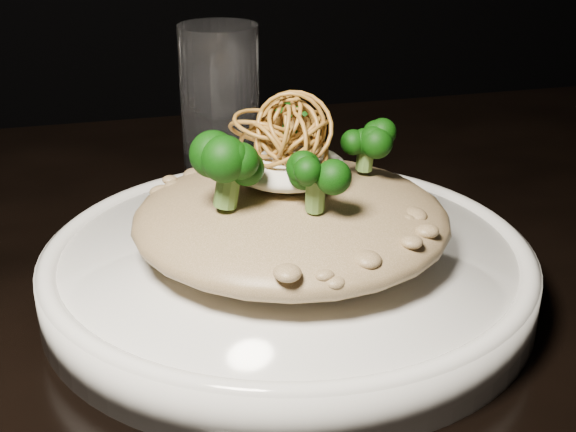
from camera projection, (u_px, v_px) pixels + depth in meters
The scene contains 7 objects.
table at pixel (313, 382), 0.57m from camera, with size 1.10×0.80×0.75m.
plate at pixel (288, 272), 0.51m from camera, with size 0.31×0.31×0.03m, color white.
risotto at pixel (291, 218), 0.50m from camera, with size 0.20×0.20×0.04m, color brown.
broccoli at pixel (295, 142), 0.48m from camera, with size 0.16×0.16×0.06m, color black, non-canonical shape.
cheese at pixel (288, 167), 0.49m from camera, with size 0.07×0.07×0.02m, color silver.
shallots at pixel (287, 123), 0.48m from camera, with size 0.06×0.06×0.04m, color brown, non-canonical shape.
drinking_glass at pixel (220, 95), 0.72m from camera, with size 0.07×0.07×0.13m, color white.
Camera 1 is at (-0.14, -0.45, 1.01)m, focal length 50.00 mm.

